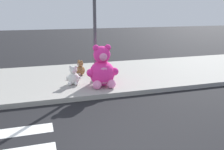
{
  "coord_description": "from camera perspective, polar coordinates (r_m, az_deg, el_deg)",
  "views": [
    {
      "loc": [
        -0.88,
        -3.63,
        2.59
      ],
      "look_at": [
        1.35,
        3.6,
        0.55
      ],
      "focal_mm": 39.21,
      "sensor_mm": 36.0,
      "label": 1
    }
  ],
  "objects": [
    {
      "name": "sidewalk",
      "position": [
        9.22,
        -11.01,
        -1.01
      ],
      "size": [
        28.0,
        4.4,
        0.15
      ],
      "primitive_type": "cube",
      "color": "#9E9B93",
      "rests_on": "ground_plane"
    },
    {
      "name": "sign_pole",
      "position": [
        8.28,
        -4.0,
        9.92
      ],
      "size": [
        0.56,
        0.11,
        3.2
      ],
      "color": "#4C4C51",
      "rests_on": "sidewalk"
    },
    {
      "name": "plush_pink_large",
      "position": [
        7.92,
        -2.28,
        1.23
      ],
      "size": [
        1.05,
        0.93,
        1.36
      ],
      "color": "#F22D93",
      "rests_on": "sidewalk"
    },
    {
      "name": "plush_brown",
      "position": [
        9.41,
        -7.46,
        1.38
      ],
      "size": [
        0.41,
        0.4,
        0.57
      ],
      "color": "olive",
      "rests_on": "sidewalk"
    },
    {
      "name": "plush_white",
      "position": [
        8.27,
        -8.96,
        -0.41
      ],
      "size": [
        0.48,
        0.45,
        0.64
      ],
      "color": "white",
      "rests_on": "sidewalk"
    },
    {
      "name": "plush_red",
      "position": [
        9.14,
        -2.14,
        1.17
      ],
      "size": [
        0.43,
        0.43,
        0.61
      ],
      "color": "red",
      "rests_on": "sidewalk"
    }
  ]
}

